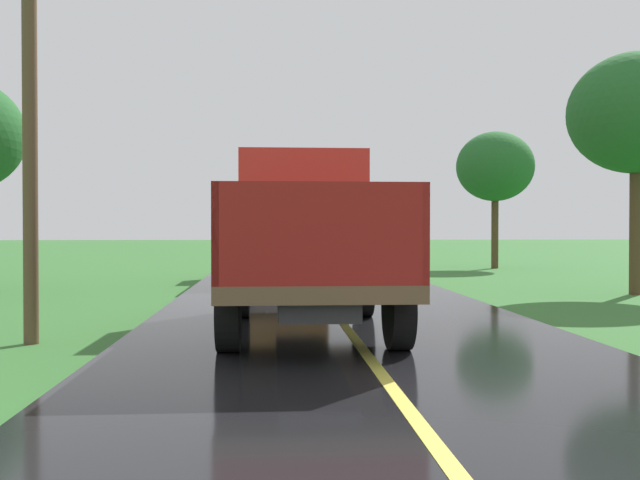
% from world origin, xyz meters
% --- Properties ---
extents(banana_truck_near, '(2.38, 5.82, 2.80)m').
position_xyz_m(banana_truck_near, '(-0.61, 9.79, 1.48)').
color(banana_truck_near, '#2D2D30').
rests_on(banana_truck_near, road_surface).
extents(banana_truck_far, '(2.38, 5.81, 2.80)m').
position_xyz_m(banana_truck_far, '(-0.82, 20.50, 1.46)').
color(banana_truck_far, '#2D2D30').
rests_on(banana_truck_far, road_surface).
extents(utility_pole_roadside, '(2.22, 0.20, 6.46)m').
position_xyz_m(utility_pole_roadside, '(-4.43, 8.58, 3.54)').
color(utility_pole_roadside, brown).
rests_on(utility_pole_roadside, ground).
extents(roadside_tree_near_left, '(3.22, 3.22, 5.81)m').
position_xyz_m(roadside_tree_near_left, '(7.59, 15.07, 4.34)').
color(roadside_tree_near_left, '#4C3823').
rests_on(roadside_tree_near_left, ground).
extents(roadside_tree_mid_right, '(3.08, 3.08, 5.47)m').
position_xyz_m(roadside_tree_mid_right, '(7.78, 26.39, 4.06)').
color(roadside_tree_mid_right, '#4C3823').
rests_on(roadside_tree_mid_right, ground).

